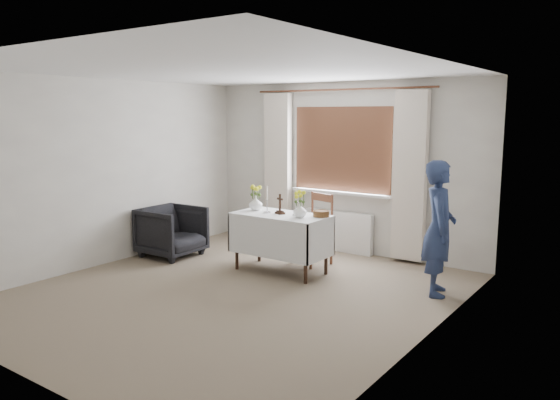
# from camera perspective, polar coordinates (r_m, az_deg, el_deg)

# --- Properties ---
(ground) EXTENTS (5.00, 5.00, 0.00)m
(ground) POSITION_cam_1_polar(r_m,az_deg,el_deg) (6.37, -4.86, -9.66)
(ground) COLOR #856F5C
(ground) RESTS_ON ground
(altar_table) EXTENTS (1.24, 0.64, 0.76)m
(altar_table) POSITION_cam_1_polar(r_m,az_deg,el_deg) (7.07, 0.07, -4.53)
(altar_table) COLOR white
(altar_table) RESTS_ON ground
(wooden_chair) EXTENTS (0.54, 0.54, 0.97)m
(wooden_chair) POSITION_cam_1_polar(r_m,az_deg,el_deg) (7.44, 3.33, -3.05)
(wooden_chair) COLOR brown
(wooden_chair) RESTS_ON ground
(armchair) EXTENTS (0.82, 0.80, 0.72)m
(armchair) POSITION_cam_1_polar(r_m,az_deg,el_deg) (8.01, -11.23, -3.24)
(armchair) COLOR black
(armchair) RESTS_ON ground
(person) EXTENTS (0.55, 0.66, 1.53)m
(person) POSITION_cam_1_polar(r_m,az_deg,el_deg) (6.38, 16.28, -2.84)
(person) COLOR navy
(person) RESTS_ON ground
(radiator) EXTENTS (1.10, 0.10, 0.60)m
(radiator) POSITION_cam_1_polar(r_m,az_deg,el_deg) (8.21, 6.13, -3.26)
(radiator) COLOR white
(radiator) RESTS_ON ground
(wooden_cross) EXTENTS (0.14, 0.12, 0.26)m
(wooden_cross) POSITION_cam_1_polar(r_m,az_deg,el_deg) (6.99, -0.01, -0.42)
(wooden_cross) COLOR black
(wooden_cross) RESTS_ON altar_table
(candlestick_left) EXTENTS (0.13, 0.13, 0.35)m
(candlestick_left) POSITION_cam_1_polar(r_m,az_deg,el_deg) (7.06, -1.37, 0.05)
(candlestick_left) COLOR silver
(candlestick_left) RESTS_ON altar_table
(candlestick_right) EXTENTS (0.11, 0.11, 0.35)m
(candlestick_right) POSITION_cam_1_polar(r_m,az_deg,el_deg) (6.87, 1.71, -0.20)
(candlestick_right) COLOR silver
(candlestick_right) RESTS_ON altar_table
(flower_vase_left) EXTENTS (0.20, 0.20, 0.19)m
(flower_vase_left) POSITION_cam_1_polar(r_m,az_deg,el_deg) (7.27, -2.55, -0.35)
(flower_vase_left) COLOR white
(flower_vase_left) RESTS_ON altar_table
(flower_vase_right) EXTENTS (0.18, 0.18, 0.17)m
(flower_vase_right) POSITION_cam_1_polar(r_m,az_deg,el_deg) (6.76, 2.09, -1.11)
(flower_vase_right) COLOR white
(flower_vase_right) RESTS_ON altar_table
(wicker_basket) EXTENTS (0.22, 0.22, 0.08)m
(wicker_basket) POSITION_cam_1_polar(r_m,az_deg,el_deg) (6.84, 4.32, -1.42)
(wicker_basket) COLOR brown
(wicker_basket) RESTS_ON altar_table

